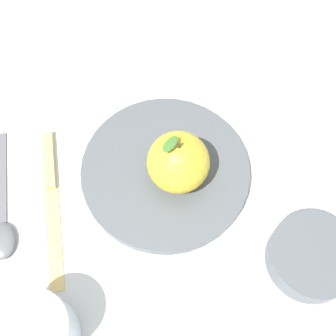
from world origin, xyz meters
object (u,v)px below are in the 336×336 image
cup (41,331)px  knife (54,191)px  dinner_plate (168,172)px  apple (181,162)px  spoon (5,225)px  side_bowl (316,256)px

cup → knife: size_ratio=0.36×
cup → knife: (0.00, -0.18, -0.04)m
dinner_plate → knife: (0.15, 0.02, -0.01)m
dinner_plate → cup: (0.15, 0.19, 0.03)m
cup → dinner_plate: bearing=-127.3°
apple → spoon: apple is taller
dinner_plate → cup: cup is taller
side_bowl → cup: bearing=12.0°
dinner_plate → apple: 0.05m
spoon → side_bowl: bearing=170.0°
apple → cup: bearing=48.4°
spoon → knife: bearing=-143.5°
spoon → cup: bearing=115.4°
dinner_plate → side_bowl: side_bowl is taller
cup → spoon: 0.15m
knife → apple: bearing=-177.8°
apple → spoon: (0.22, 0.05, -0.05)m
dinner_plate → spoon: 0.22m
side_bowl → knife: 0.34m
spoon → dinner_plate: bearing=-164.2°
side_bowl → spoon: side_bowl is taller
apple → dinner_plate: bearing=-32.4°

